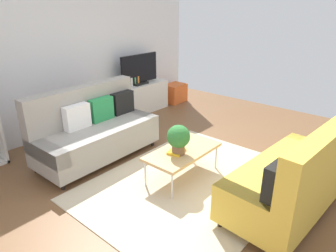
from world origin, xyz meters
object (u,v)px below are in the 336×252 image
object	(u,v)px
vase_1	(123,83)
bottle_1	(135,82)
storage_trunk	(175,93)
table_book_0	(176,151)
coffee_table	(183,152)
tv	(139,70)
potted_plant	(178,138)
bottle_0	(131,82)
couch_green	(296,176)
bottle_2	(138,81)
tv_console	(140,98)
vase_0	(117,86)
couch_beige	(95,130)

from	to	relation	value
vase_1	bottle_1	xyz separation A→B (m)	(0.27, -0.09, 0.00)
storage_trunk	table_book_0	world-z (taller)	table_book_0
coffee_table	storage_trunk	size ratio (longest dim) A/B	2.12
tv	vase_1	bearing A→B (deg)	170.67
coffee_table	potted_plant	distance (m)	0.28
bottle_0	couch_green	bearing A→B (deg)	-104.97
bottle_0	bottle_2	world-z (taller)	same
tv_console	bottle_1	bearing A→B (deg)	-165.59
vase_0	couch_green	bearing A→B (deg)	-100.18
table_book_0	vase_1	distance (m)	2.76
couch_green	storage_trunk	distance (m)	4.44
storage_trunk	bottle_0	size ratio (longest dim) A/B	2.74
couch_beige	tv_console	xyz separation A→B (m)	(1.94, 1.00, -0.13)
tv	bottle_2	xyz separation A→B (m)	(-0.06, -0.02, -0.22)
tv_console	table_book_0	distance (m)	2.92
tv_console	bottle_0	world-z (taller)	bottle_0
vase_1	bottle_0	xyz separation A→B (m)	(0.16, -0.09, 0.01)
tv	vase_0	world-z (taller)	tv
couch_beige	storage_trunk	size ratio (longest dim) A/B	3.68
storage_trunk	vase_1	size ratio (longest dim) A/B	2.97
potted_plant	vase_1	distance (m)	2.79
tv	vase_0	size ratio (longest dim) A/B	7.38
potted_plant	table_book_0	xyz separation A→B (m)	(0.01, 0.04, -0.21)
coffee_table	bottle_1	world-z (taller)	bottle_1
tv	potted_plant	size ratio (longest dim) A/B	2.49
coffee_table	bottle_2	world-z (taller)	bottle_2
vase_0	bottle_0	world-z (taller)	bottle_0
tv_console	storage_trunk	bearing A→B (deg)	-5.19
tv	bottle_2	size ratio (longest dim) A/B	5.29
coffee_table	bottle_0	xyz separation A→B (m)	(1.29, 2.38, 0.34)
bottle_0	vase_1	bearing A→B (deg)	151.25
vase_1	bottle_2	xyz separation A→B (m)	(0.36, -0.09, 0.01)
vase_0	couch_beige	bearing A→B (deg)	-142.47
coffee_table	potted_plant	size ratio (longest dim) A/B	2.74
couch_beige	bottle_0	bearing A→B (deg)	-151.34
storage_trunk	bottle_0	xyz separation A→B (m)	(-1.36, 0.06, 0.51)
potted_plant	vase_1	world-z (taller)	potted_plant
storage_trunk	couch_beige	bearing A→B (deg)	-163.56
vase_1	vase_0	bearing A→B (deg)	180.00
tv_console	storage_trunk	xyz separation A→B (m)	(1.10, -0.10, -0.10)
tv_console	potted_plant	xyz separation A→B (m)	(-1.68, -2.44, 0.33)
couch_beige	bottle_0	distance (m)	1.96
couch_green	potted_plant	size ratio (longest dim) A/B	4.87
vase_0	bottle_0	distance (m)	0.33
coffee_table	tv	size ratio (longest dim) A/B	1.10
table_book_0	bottle_1	distance (m)	2.82
bottle_2	coffee_table	bearing A→B (deg)	-122.08
bottle_0	storage_trunk	bearing A→B (deg)	-2.52
couch_beige	vase_0	world-z (taller)	couch_beige
tv	storage_trunk	distance (m)	1.32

